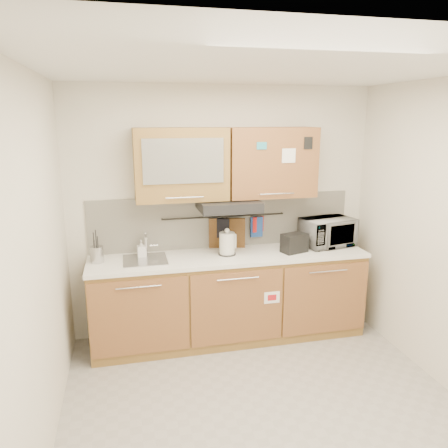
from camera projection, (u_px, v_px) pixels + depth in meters
floor at (265, 407)px, 3.52m from camera, size 3.20×3.20×0.00m
ceiling at (273, 67)px, 2.90m from camera, size 3.20×3.20×0.00m
wall_back at (223, 212)px, 4.63m from camera, size 3.20×0.00×3.20m
wall_left at (37, 270)px, 2.86m from camera, size 0.00×3.00×3.00m
base_cabinet at (230, 302)px, 4.55m from camera, size 2.80×0.64×0.88m
countertop at (230, 256)px, 4.43m from camera, size 2.82×0.62×0.04m
backsplash at (223, 221)px, 4.64m from camera, size 2.80×0.02×0.56m
upper_cabinets at (227, 163)px, 4.34m from camera, size 1.82×0.37×0.70m
range_hood at (229, 205)px, 4.37m from camera, size 0.60×0.46×0.10m
sink at (145, 260)px, 4.26m from camera, size 0.42×0.40×0.26m
utensil_rail at (224, 216)px, 4.59m from camera, size 1.30×0.02×0.02m
utensil_crock at (97, 254)px, 4.17m from camera, size 0.16×0.16×0.32m
kettle at (227, 244)px, 4.41m from camera, size 0.21×0.21×0.28m
toaster at (294, 243)px, 4.49m from camera, size 0.29×0.23×0.20m
microwave at (327, 232)px, 4.72m from camera, size 0.60×0.47×0.30m
soap_bottle at (141, 249)px, 4.32m from camera, size 0.08×0.09×0.18m
cutting_board at (227, 240)px, 4.65m from camera, size 0.38×0.11×0.47m
oven_mitt at (257, 227)px, 4.69m from camera, size 0.13×0.04×0.22m
dark_pouch at (223, 228)px, 4.61m from camera, size 0.14×0.08×0.21m
pot_holder at (258, 224)px, 4.69m from camera, size 0.13×0.06×0.16m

